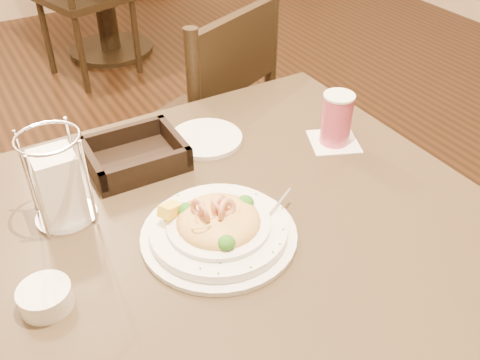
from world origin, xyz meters
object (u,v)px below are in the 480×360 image
drink_glass (337,119)px  napkin_caddy (59,184)px  bread_basket (135,157)px  butter_ramekin (45,297)px  side_plate (206,138)px  dining_chair_near (203,134)px  main_table (245,308)px  pasta_bowl (218,227)px

drink_glass → napkin_caddy: napkin_caddy is taller
bread_basket → butter_ramekin: (-0.25, -0.28, -0.00)m
drink_glass → side_plate: (-0.24, 0.15, -0.05)m
napkin_caddy → side_plate: 0.36m
drink_glass → bread_basket: 0.43m
dining_chair_near → napkin_caddy: napkin_caddy is taller
napkin_caddy → bread_basket: bearing=28.7°
napkin_caddy → main_table: bearing=-32.2°
napkin_caddy → butter_ramekin: size_ratio=2.18×
dining_chair_near → pasta_bowl: dining_chair_near is taller
main_table → pasta_bowl: bearing=-168.3°
pasta_bowl → drink_glass: size_ratio=2.21×
drink_glass → napkin_caddy: bearing=175.6°
main_table → butter_ramekin: (-0.36, -0.01, 0.26)m
butter_ramekin → main_table: bearing=2.3°
pasta_bowl → side_plate: pasta_bowl is taller
pasta_bowl → drink_glass: bearing=21.2°
drink_glass → butter_ramekin: size_ratio=1.67×
main_table → napkin_caddy: bearing=147.8°
dining_chair_near → napkin_caddy: (-0.53, -0.51, 0.34)m
main_table → side_plate: 0.37m
dining_chair_near → butter_ramekin: dining_chair_near is taller
dining_chair_near → napkin_caddy: bearing=20.0°
side_plate → butter_ramekin: butter_ramekin is taller
pasta_bowl → napkin_caddy: 0.29m
side_plate → pasta_bowl: bearing=-113.2°
dining_chair_near → butter_ramekin: bearing=24.8°
napkin_caddy → pasta_bowl: bearing=-41.1°
dining_chair_near → pasta_bowl: 0.81m
side_plate → butter_ramekin: (-0.42, -0.29, 0.01)m
main_table → butter_ramekin: butter_ramekin is taller
main_table → pasta_bowl: (-0.06, -0.01, 0.27)m
bread_basket → butter_ramekin: bearing=-131.9°
main_table → dining_chair_near: (0.25, 0.68, -0.02)m
side_plate → butter_ramekin: bearing=-145.3°
drink_glass → side_plate: bearing=148.4°
napkin_caddy → butter_ramekin: bearing=-113.6°
pasta_bowl → dining_chair_near: bearing=65.8°
side_plate → dining_chair_near: bearing=65.2°
pasta_bowl → butter_ramekin: (-0.30, -0.00, -0.01)m
pasta_bowl → bread_basket: 0.28m
bread_basket → napkin_caddy: bearing=-151.3°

